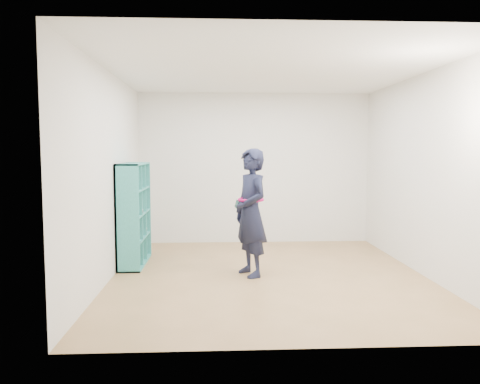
{
  "coord_description": "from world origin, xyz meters",
  "views": [
    {
      "loc": [
        -0.67,
        -5.89,
        1.6
      ],
      "look_at": [
        -0.35,
        0.3,
        1.06
      ],
      "focal_mm": 35.0,
      "sensor_mm": 36.0,
      "label": 1
    }
  ],
  "objects": [
    {
      "name": "floor",
      "position": [
        0.0,
        0.0,
        0.0
      ],
      "size": [
        4.5,
        4.5,
        0.0
      ],
      "primitive_type": "plane",
      "color": "olive",
      "rests_on": "ground"
    },
    {
      "name": "ceiling",
      "position": [
        0.0,
        0.0,
        2.6
      ],
      "size": [
        4.5,
        4.5,
        0.0
      ],
      "primitive_type": "plane",
      "color": "white",
      "rests_on": "wall_back"
    },
    {
      "name": "wall_left",
      "position": [
        -2.0,
        0.0,
        1.3
      ],
      "size": [
        0.02,
        4.5,
        2.6
      ],
      "primitive_type": "cube",
      "color": "silver",
      "rests_on": "floor"
    },
    {
      "name": "wall_right",
      "position": [
        2.0,
        0.0,
        1.3
      ],
      "size": [
        0.02,
        4.5,
        2.6
      ],
      "primitive_type": "cube",
      "color": "silver",
      "rests_on": "floor"
    },
    {
      "name": "wall_back",
      "position": [
        0.0,
        2.25,
        1.3
      ],
      "size": [
        4.0,
        0.02,
        2.6
      ],
      "primitive_type": "cube",
      "color": "silver",
      "rests_on": "floor"
    },
    {
      "name": "wall_front",
      "position": [
        0.0,
        -2.25,
        1.3
      ],
      "size": [
        4.0,
        0.02,
        2.6
      ],
      "primitive_type": "cube",
      "color": "silver",
      "rests_on": "floor"
    },
    {
      "name": "bookshelf",
      "position": [
        -1.86,
        0.74,
        0.7
      ],
      "size": [
        0.31,
        1.08,
        1.44
      ],
      "color": "#298077",
      "rests_on": "floor"
    },
    {
      "name": "person",
      "position": [
        -0.23,
        0.03,
        0.82
      ],
      "size": [
        0.6,
        0.7,
        1.64
      ],
      "rotation": [
        0.0,
        0.0,
        -1.16
      ],
      "color": "black",
      "rests_on": "floor"
    },
    {
      "name": "smartphone",
      "position": [
        -0.4,
        0.05,
        0.93
      ],
      "size": [
        0.06,
        0.09,
        0.13
      ],
      "rotation": [
        0.48,
        0.0,
        0.55
      ],
      "color": "silver",
      "rests_on": "person"
    }
  ]
}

